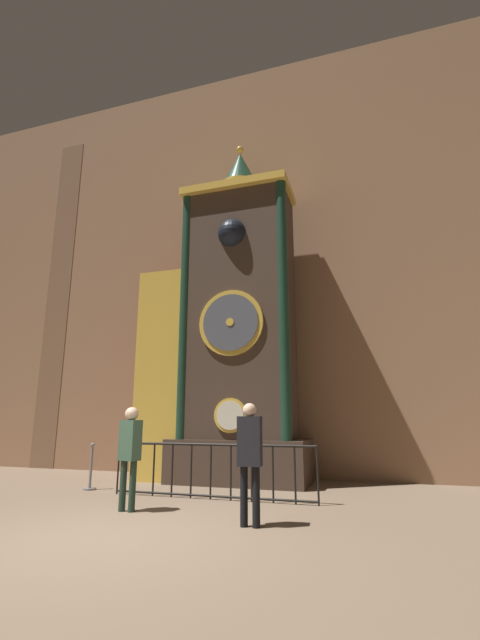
% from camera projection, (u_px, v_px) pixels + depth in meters
% --- Properties ---
extents(ground_plane, '(28.00, 28.00, 0.00)m').
position_uv_depth(ground_plane, '(103.00, 540.00, 5.37)').
color(ground_plane, '#75604C').
extents(cathedral_back_wall, '(24.00, 0.32, 12.47)m').
position_uv_depth(cathedral_back_wall, '(244.00, 256.00, 12.75)').
color(cathedral_back_wall, '#936B4C').
rests_on(cathedral_back_wall, ground_plane).
extents(clock_tower, '(4.30, 1.81, 9.02)m').
position_uv_depth(clock_tower, '(225.00, 332.00, 11.01)').
color(clock_tower, '#423328').
rests_on(clock_tower, ground_plane).
extents(railing_fence, '(4.10, 0.05, 1.02)m').
position_uv_depth(railing_fence, '(211.00, 468.00, 8.17)').
color(railing_fence, black).
rests_on(railing_fence, ground_plane).
extents(visitor_near, '(0.39, 0.30, 1.68)m').
position_uv_depth(visitor_near, '(130.00, 447.00, 7.21)').
color(visitor_near, '#213427').
rests_on(visitor_near, ground_plane).
extents(visitor_far, '(0.36, 0.25, 1.71)m').
position_uv_depth(visitor_far, '(250.00, 451.00, 6.20)').
color(visitor_far, black).
rests_on(visitor_far, ground_plane).
extents(stanchion_post, '(0.28, 0.28, 0.97)m').
position_uv_depth(stanchion_post, '(90.00, 475.00, 9.21)').
color(stanchion_post, gray).
rests_on(stanchion_post, ground_plane).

